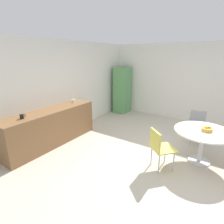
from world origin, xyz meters
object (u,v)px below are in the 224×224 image
object	(u,v)px
fruit_bowl	(207,129)
mug_white	(22,116)
chair_gray	(197,123)
chair_yellow	(159,145)
locker_cabinet	(122,90)
round_table	(203,136)
mug_green	(74,101)

from	to	relation	value
fruit_bowl	mug_white	world-z (taller)	mug_white
fruit_bowl	chair_gray	bearing A→B (deg)	17.51
chair_yellow	locker_cabinet	bearing A→B (deg)	41.39
round_table	fruit_bowl	size ratio (longest dim) A/B	5.38
mug_white	mug_green	size ratio (longest dim) A/B	1.00
round_table	mug_white	bearing A→B (deg)	120.30
round_table	mug_white	distance (m)	3.81
chair_gray	mug_green	xyz separation A→B (m)	(-1.27, 3.13, 0.43)
chair_gray	fruit_bowl	xyz separation A→B (m)	(-0.95, -0.30, 0.25)
mug_white	mug_green	xyz separation A→B (m)	(1.60, 0.10, 0.00)
round_table	mug_green	xyz separation A→B (m)	(-0.31, 3.38, 0.35)
mug_green	chair_yellow	bearing A→B (deg)	-98.88
chair_yellow	mug_green	bearing A→B (deg)	81.12
mug_green	round_table	bearing A→B (deg)	-84.72
chair_gray	fruit_bowl	world-z (taller)	same
locker_cabinet	mug_green	bearing A→B (deg)	176.28
chair_gray	chair_yellow	size ratio (longest dim) A/B	1.00
chair_yellow	mug_white	size ratio (longest dim) A/B	6.43
round_table	mug_white	size ratio (longest dim) A/B	8.88
chair_yellow	mug_green	world-z (taller)	mug_green
fruit_bowl	mug_white	distance (m)	3.85
mug_green	locker_cabinet	bearing A→B (deg)	-3.72
locker_cabinet	chair_gray	bearing A→B (deg)	-112.00
chair_gray	mug_white	bearing A→B (deg)	133.47
locker_cabinet	fruit_bowl	world-z (taller)	locker_cabinet
chair_gray	locker_cabinet	bearing A→B (deg)	68.00
locker_cabinet	mug_green	size ratio (longest dim) A/B	13.73
chair_gray	mug_green	size ratio (longest dim) A/B	6.43
chair_yellow	mug_white	distance (m)	2.90
mug_white	mug_green	bearing A→B (deg)	3.49
round_table	mug_green	distance (m)	3.41
round_table	mug_green	size ratio (longest dim) A/B	8.88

